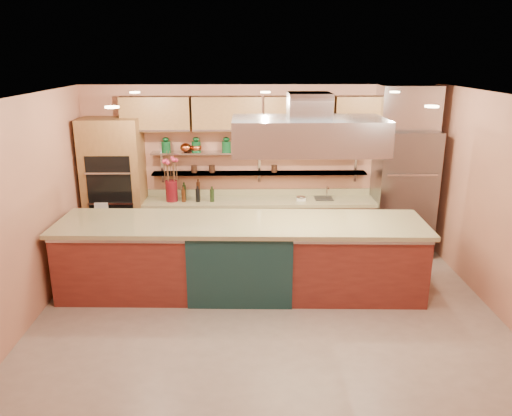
{
  "coord_description": "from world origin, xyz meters",
  "views": [
    {
      "loc": [
        -0.27,
        -5.85,
        3.27
      ],
      "look_at": [
        -0.13,
        1.0,
        1.15
      ],
      "focal_mm": 35.0,
      "sensor_mm": 36.0,
      "label": 1
    }
  ],
  "objects_px": {
    "kitchen_scale": "(301,198)",
    "island": "(241,257)",
    "green_canister": "(242,147)",
    "refrigerator": "(403,193)",
    "copper_kettle": "(186,148)",
    "flower_vase": "(172,191)"
  },
  "relations": [
    {
      "from": "refrigerator",
      "to": "green_canister",
      "type": "relative_size",
      "value": 13.17
    },
    {
      "from": "island",
      "to": "flower_vase",
      "type": "bearing_deg",
      "value": 130.75
    },
    {
      "from": "island",
      "to": "flower_vase",
      "type": "height_order",
      "value": "flower_vase"
    },
    {
      "from": "refrigerator",
      "to": "island",
      "type": "bearing_deg",
      "value": -152.01
    },
    {
      "from": "flower_vase",
      "to": "copper_kettle",
      "type": "distance_m",
      "value": 0.76
    },
    {
      "from": "flower_vase",
      "to": "island",
      "type": "bearing_deg",
      "value": -51.16
    },
    {
      "from": "kitchen_scale",
      "to": "copper_kettle",
      "type": "relative_size",
      "value": 0.83
    },
    {
      "from": "copper_kettle",
      "to": "kitchen_scale",
      "type": "bearing_deg",
      "value": -6.55
    },
    {
      "from": "island",
      "to": "flower_vase",
      "type": "relative_size",
      "value": 14.38
    },
    {
      "from": "kitchen_scale",
      "to": "green_canister",
      "type": "xyz_separation_m",
      "value": [
        -0.99,
        0.22,
        0.82
      ]
    },
    {
      "from": "flower_vase",
      "to": "kitchen_scale",
      "type": "distance_m",
      "value": 2.16
    },
    {
      "from": "refrigerator",
      "to": "kitchen_scale",
      "type": "distance_m",
      "value": 1.71
    },
    {
      "from": "island",
      "to": "kitchen_scale",
      "type": "height_order",
      "value": "island"
    },
    {
      "from": "copper_kettle",
      "to": "green_canister",
      "type": "relative_size",
      "value": 1.17
    },
    {
      "from": "refrigerator",
      "to": "green_canister",
      "type": "height_order",
      "value": "refrigerator"
    },
    {
      "from": "kitchen_scale",
      "to": "island",
      "type": "bearing_deg",
      "value": -111.08
    },
    {
      "from": "refrigerator",
      "to": "flower_vase",
      "type": "distance_m",
      "value": 3.86
    },
    {
      "from": "refrigerator",
      "to": "copper_kettle",
      "type": "bearing_deg",
      "value": 176.37
    },
    {
      "from": "refrigerator",
      "to": "flower_vase",
      "type": "height_order",
      "value": "refrigerator"
    },
    {
      "from": "refrigerator",
      "to": "kitchen_scale",
      "type": "relative_size",
      "value": 13.6
    },
    {
      "from": "island",
      "to": "copper_kettle",
      "type": "height_order",
      "value": "copper_kettle"
    },
    {
      "from": "island",
      "to": "copper_kettle",
      "type": "distance_m",
      "value": 2.29
    }
  ]
}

